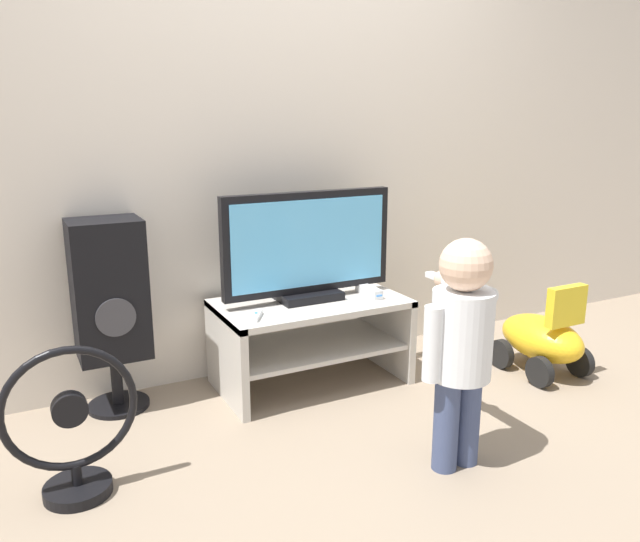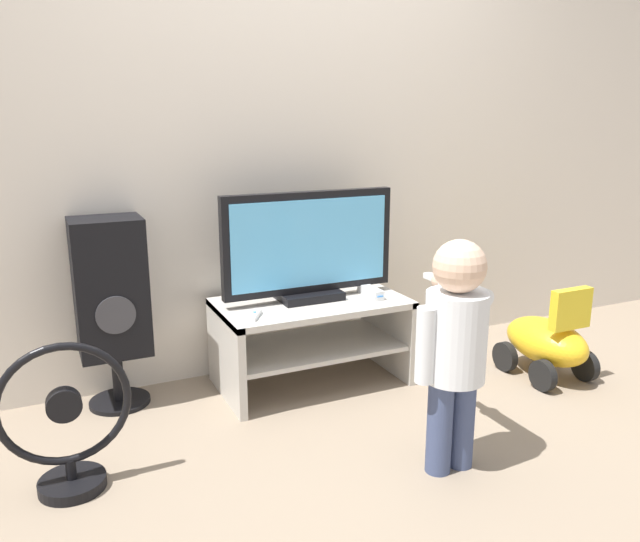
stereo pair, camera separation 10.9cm
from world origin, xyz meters
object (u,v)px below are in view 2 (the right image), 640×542
at_px(television, 309,247).
at_px(floor_fan, 66,426).
at_px(speaker_tower, 111,292).
at_px(child, 454,337).
at_px(ride_on_toy, 547,341).
at_px(remote_primary, 255,315).
at_px(game_console, 371,292).

height_order(television, floor_fan, television).
bearing_deg(speaker_tower, child, -45.52).
bearing_deg(ride_on_toy, child, -153.16).
bearing_deg(ride_on_toy, remote_primary, 168.25).
relative_size(child, speaker_tower, 1.01).
xyz_separation_m(remote_primary, child, (0.49, -0.78, 0.08)).
bearing_deg(child, speaker_tower, 134.48).
bearing_deg(floor_fan, television, 23.42).
xyz_separation_m(television, speaker_tower, (-0.90, 0.13, -0.15)).
xyz_separation_m(game_console, speaker_tower, (-1.20, 0.21, 0.09)).
height_order(game_console, child, child).
distance_m(television, floor_fan, 1.32).
bearing_deg(child, television, 99.34).
distance_m(game_console, remote_primary, 0.63).
xyz_separation_m(child, speaker_tower, (-1.05, 1.07, 0.02)).
relative_size(remote_primary, ride_on_toy, 0.26).
bearing_deg(game_console, remote_primary, -173.15).
bearing_deg(ride_on_toy, game_console, 155.25).
relative_size(television, ride_on_toy, 1.74).
xyz_separation_m(television, child, (0.15, -0.94, -0.16)).
bearing_deg(speaker_tower, television, -8.47).
relative_size(floor_fan, ride_on_toy, 1.12).
height_order(television, child, television).
xyz_separation_m(floor_fan, ride_on_toy, (2.26, 0.04, -0.06)).
bearing_deg(game_console, speaker_tower, 169.88).
distance_m(game_console, child, 0.87).
distance_m(television, child, 0.97).
height_order(child, speaker_tower, child).
bearing_deg(speaker_tower, remote_primary, -26.98).
height_order(game_console, ride_on_toy, ride_on_toy).
relative_size(game_console, floor_fan, 0.34).
xyz_separation_m(game_console, floor_fan, (-1.44, -0.42, -0.20)).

